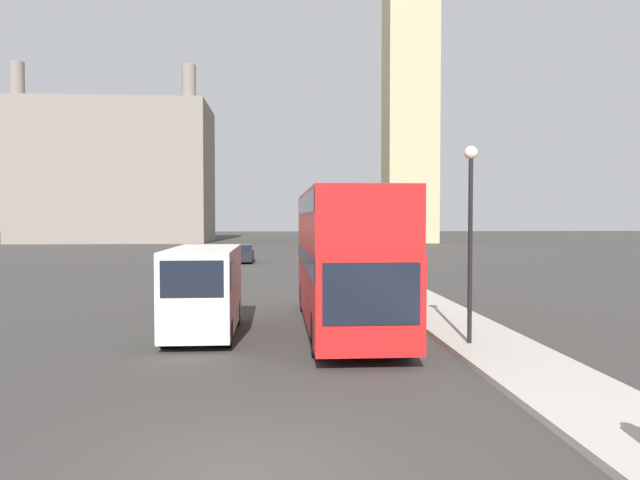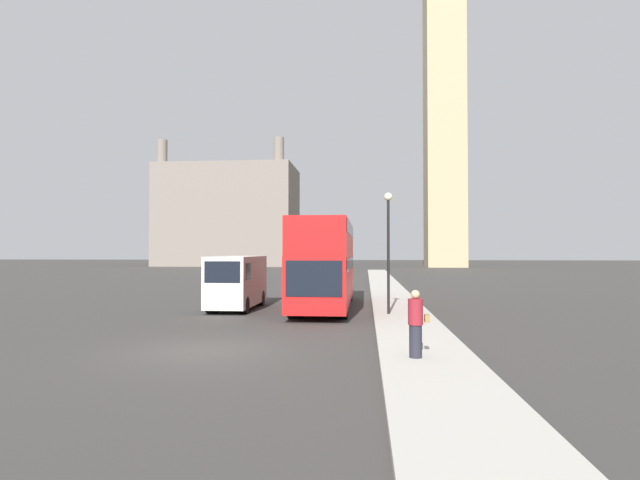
# 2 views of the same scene
# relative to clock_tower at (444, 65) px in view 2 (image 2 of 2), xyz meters

# --- Properties ---
(ground_plane) EXTENTS (300.00, 300.00, 0.00)m
(ground_plane) POSITION_rel_clock_tower_xyz_m (-19.17, -78.55, -37.24)
(ground_plane) COLOR #383533
(sidewalk_strip) EXTENTS (2.54, 120.00, 0.15)m
(sidewalk_strip) POSITION_rel_clock_tower_xyz_m (-12.90, -78.55, -37.16)
(sidewalk_strip) COLOR #ADA89E
(sidewalk_strip) RESTS_ON ground_plane
(clock_tower) EXTENTS (7.49, 7.66, 72.69)m
(clock_tower) POSITION_rel_clock_tower_xyz_m (0.00, 0.00, 0.00)
(clock_tower) COLOR tan
(clock_tower) RESTS_ON ground_plane
(building_block_distant) EXTENTS (26.42, 15.70, 24.07)m
(building_block_distant) POSITION_rel_clock_tower_xyz_m (-41.73, 5.10, -27.33)
(building_block_distant) COLOR slate
(building_block_distant) RESTS_ON ground_plane
(red_double_decker_bus) EXTENTS (2.60, 11.04, 4.33)m
(red_double_decker_bus) POSITION_rel_clock_tower_xyz_m (-16.56, -67.58, -34.81)
(red_double_decker_bus) COLOR red
(red_double_decker_bus) RESTS_ON ground_plane
(white_van) EXTENTS (1.95, 5.29, 2.63)m
(white_van) POSITION_rel_clock_tower_xyz_m (-20.91, -68.38, -35.83)
(white_van) COLOR silver
(white_van) RESTS_ON ground_plane
(pedestrian) EXTENTS (0.55, 0.39, 1.74)m
(pedestrian) POSITION_rel_clock_tower_xyz_m (-13.23, -79.68, -36.22)
(pedestrian) COLOR #23232D
(pedestrian) RESTS_ON sidewalk_strip
(street_lamp) EXTENTS (0.36, 0.36, 5.31)m
(street_lamp) POSITION_rel_clock_tower_xyz_m (-13.52, -70.72, -33.56)
(street_lamp) COLOR black
(street_lamp) RESTS_ON sidewalk_strip
(parked_sedan) EXTENTS (1.72, 4.65, 1.41)m
(parked_sedan) POSITION_rel_clock_tower_xyz_m (-21.46, -37.73, -36.59)
(parked_sedan) COLOR black
(parked_sedan) RESTS_ON ground_plane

